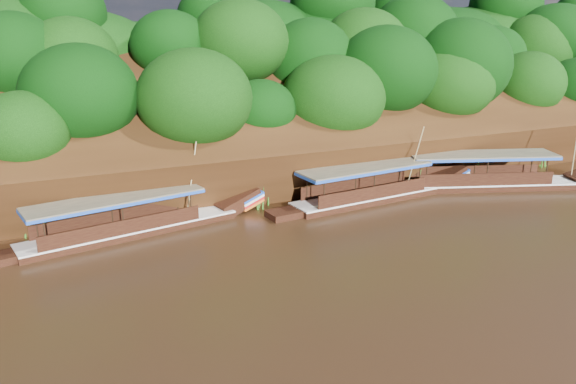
# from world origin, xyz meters

# --- Properties ---
(ground) EXTENTS (160.00, 160.00, 0.00)m
(ground) POSITION_xyz_m (0.00, 0.00, 0.00)
(ground) COLOR black
(ground) RESTS_ON ground
(riverbank) EXTENTS (120.00, 30.06, 19.40)m
(riverbank) POSITION_xyz_m (-0.01, 22.73, 1.89)
(riverbank) COLOR black
(riverbank) RESTS_ON ground
(boat_0) EXTENTS (16.00, 7.39, 6.75)m
(boat_0) POSITION_xyz_m (12.99, 6.37, 0.59)
(boat_0) COLOR black
(boat_0) RESTS_ON ground
(boat_1) EXTENTS (14.68, 3.57, 5.48)m
(boat_1) POSITION_xyz_m (3.33, 7.75, 0.57)
(boat_1) COLOR black
(boat_1) RESTS_ON ground
(boat_2) EXTENTS (15.07, 4.69, 5.39)m
(boat_2) POSITION_xyz_m (-12.95, 8.14, 0.53)
(boat_2) COLOR black
(boat_2) RESTS_ON ground
(reeds) EXTENTS (51.26, 2.69, 2.04)m
(reeds) POSITION_xyz_m (-3.56, 9.66, 0.88)
(reeds) COLOR #336F1B
(reeds) RESTS_ON ground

